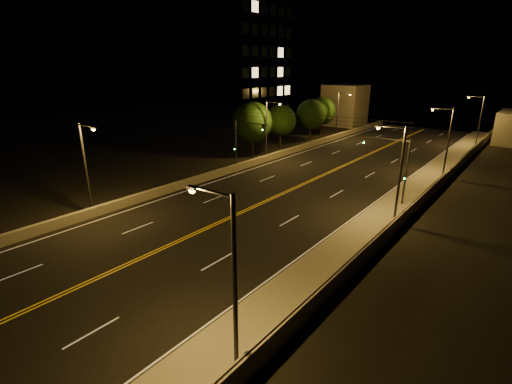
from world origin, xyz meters
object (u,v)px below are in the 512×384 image
Objects in this scene: streetlight_0 at (229,272)px; streetlight_3 at (478,118)px; streetlight_1 at (397,168)px; tree_3 at (322,111)px; building_tower at (217,62)px; tree_2 at (311,114)px; traffic_signal_left at (242,140)px; traffic_signal_right at (396,164)px; streetlight_2 at (446,138)px; streetlight_4 at (87,163)px; streetlight_5 at (268,126)px; tree_1 at (281,120)px; tree_0 at (252,122)px; streetlight_6 at (339,112)px.

streetlight_0 is 59.71m from streetlight_3.
tree_3 is (-25.59, 34.53, -0.30)m from streetlight_1.
building_tower is 20.29m from tree_2.
streetlight_1 reaches higher than traffic_signal_left.
streetlight_3 is at bearing 87.60° from traffic_signal_right.
streetlight_2 is 38.26m from streetlight_4.
tree_3 is (-4.20, 23.07, -0.30)m from streetlight_5.
tree_1 is at bearing 172.41° from streetlight_2.
tree_0 is at bearing -132.29° from streetlight_3.
building_tower reaches higher than streetlight_5.
tree_1 is (-25.43, 3.39, -0.53)m from streetlight_2.
streetlight_3 is (0.00, 59.71, 0.00)m from streetlight_0.
streetlight_6 is 1.04× the size of tree_0.
streetlight_1 is at bearing -12.55° from traffic_signal_left.
traffic_signal_left is (-20.33, -34.86, -0.76)m from streetlight_3.
streetlight_5 is 1.21× the size of tree_1.
building_tower is (-20.70, -9.97, 8.51)m from streetlight_6.
tree_0 is (-3.35, 26.86, 0.18)m from streetlight_4.
building_tower is at bearing 170.47° from tree_1.
streetlight_0 is at bearing -90.00° from streetlight_3.
streetlight_2 is 1.00× the size of streetlight_4.
streetlight_3 and streetlight_6 have the same top height.
building_tower is 19.17m from tree_1.
traffic_signal_right is 18.86m from traffic_signal_left.
streetlight_2 is at bearing -90.00° from streetlight_3.
tree_1 is at bearing 146.42° from traffic_signal_right.
streetlight_4 is 43.86m from tree_2.
streetlight_3 is 1.15× the size of tree_3.
streetlight_2 and streetlight_4 have the same top height.
traffic_signal_right is (19.93, 19.20, -0.76)m from streetlight_4.
traffic_signal_left is at bearing -87.88° from streetlight_6.
building_tower reaches higher than tree_2.
tree_3 is at bearing 99.95° from traffic_signal_left.
streetlight_2 is 25.21m from tree_0.
streetlight_6 is at bearing -163.88° from streetlight_3.
streetlight_5 reaches higher than tree_1.
streetlight_6 is at bearing 90.00° from streetlight_4.
streetlight_5 is 1.15× the size of tree_3.
streetlight_3 reaches higher than tree_2.
building_tower reaches higher than streetlight_0.
traffic_signal_left is (-18.86, 0.00, 0.00)m from traffic_signal_right.
streetlight_0 is 1.00× the size of streetlight_4.
traffic_signal_right is (19.93, -6.93, -0.76)m from streetlight_5.
traffic_signal_right is (-1.46, 4.53, -0.76)m from streetlight_1.
streetlight_4 is 49.38m from tree_3.
streetlight_4 is at bearing -82.90° from tree_0.
tree_0 is (-24.74, 32.52, 0.18)m from streetlight_0.
streetlight_4 is (-21.39, 5.66, 0.00)m from streetlight_0.
tree_2 is at bearing 94.43° from streetlight_4.
streetlight_3 is 0.30× the size of building_tower.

